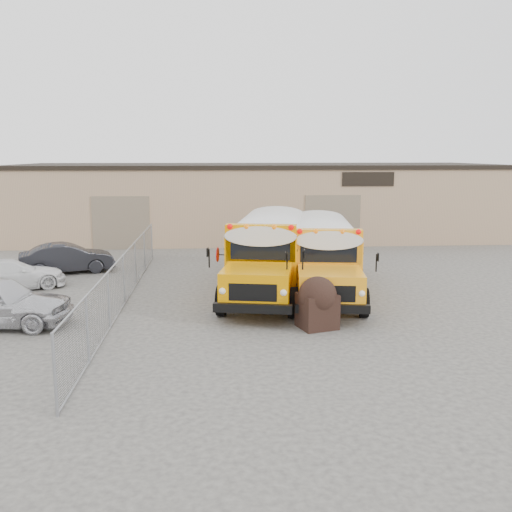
{
  "coord_description": "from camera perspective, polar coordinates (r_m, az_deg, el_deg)",
  "views": [
    {
      "loc": [
        -2.69,
        -17.22,
        5.34
      ],
      "look_at": [
        -1.23,
        3.48,
        1.6
      ],
      "focal_mm": 40.0,
      "sensor_mm": 36.0,
      "label": 1
    }
  ],
  "objects": [
    {
      "name": "ground",
      "position": [
        18.22,
        4.66,
        -6.85
      ],
      "size": [
        120.0,
        120.0,
        0.0
      ],
      "primitive_type": "plane",
      "color": "#43413D",
      "rests_on": "ground"
    },
    {
      "name": "warehouse",
      "position": [
        37.42,
        0.09,
        5.67
      ],
      "size": [
        30.2,
        10.2,
        4.67
      ],
      "color": "tan",
      "rests_on": "ground"
    },
    {
      "name": "chainlink_fence",
      "position": [
        20.96,
        -13.04,
        -2.27
      ],
      "size": [
        0.07,
        18.07,
        1.81
      ],
      "color": "gray",
      "rests_on": "ground"
    },
    {
      "name": "school_bus_left",
      "position": [
        28.8,
        2.38,
        2.98
      ],
      "size": [
        4.26,
        10.43,
        2.97
      ],
      "color": "orange",
      "rests_on": "ground"
    },
    {
      "name": "school_bus_right",
      "position": [
        28.46,
        6.0,
        2.66
      ],
      "size": [
        3.58,
        9.82,
        2.81
      ],
      "color": "#FF9F16",
      "rests_on": "ground"
    },
    {
      "name": "tarp_bundle",
      "position": [
        17.72,
        6.16,
        -4.57
      ],
      "size": [
        1.33,
        1.26,
        1.62
      ],
      "color": "black",
      "rests_on": "ground"
    },
    {
      "name": "car_white",
      "position": [
        24.6,
        -23.41,
        -1.72
      ],
      "size": [
        4.53,
        3.27,
        1.22
      ],
      "primitive_type": "imported",
      "rotation": [
        0.0,
        0.0,
        1.99
      ],
      "color": "white",
      "rests_on": "ground"
    },
    {
      "name": "car_dark",
      "position": [
        27.13,
        -18.36,
        -0.21
      ],
      "size": [
        4.34,
        2.62,
        1.35
      ],
      "primitive_type": "imported",
      "rotation": [
        0.0,
        0.0,
        1.88
      ],
      "color": "black",
      "rests_on": "ground"
    }
  ]
}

